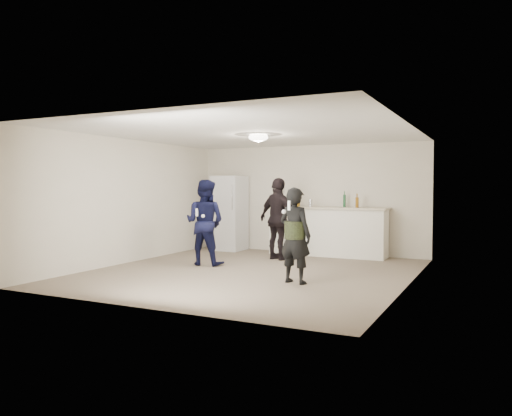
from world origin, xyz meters
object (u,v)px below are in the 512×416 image
at_px(counter, 327,232).
at_px(shaker, 310,203).
at_px(woman, 295,235).
at_px(spectator, 279,219).
at_px(fridge, 229,213).
at_px(man, 205,222).

bearing_deg(counter, shaker, -159.93).
xyz_separation_m(counter, woman, (0.53, -3.29, 0.24)).
bearing_deg(spectator, counter, -104.45).
height_order(counter, spectator, spectator).
height_order(counter, shaker, shaker).
relative_size(shaker, spectator, 0.10).
xyz_separation_m(counter, shaker, (-0.35, -0.13, 0.65)).
height_order(counter, fridge, fridge).
bearing_deg(man, woman, 151.63).
xyz_separation_m(counter, spectator, (-0.73, -1.04, 0.34)).
bearing_deg(man, spectator, -134.12).
height_order(man, woman, man).
bearing_deg(shaker, woman, -74.34).
bearing_deg(shaker, fridge, 178.39).
xyz_separation_m(fridge, woman, (2.99, -3.22, -0.14)).
bearing_deg(fridge, man, -72.67).
bearing_deg(spectator, woman, 139.98).
bearing_deg(shaker, man, -122.61).
height_order(man, spectator, spectator).
xyz_separation_m(fridge, spectator, (1.73, -0.97, -0.04)).
distance_m(counter, man, 2.93).
height_order(shaker, man, man).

